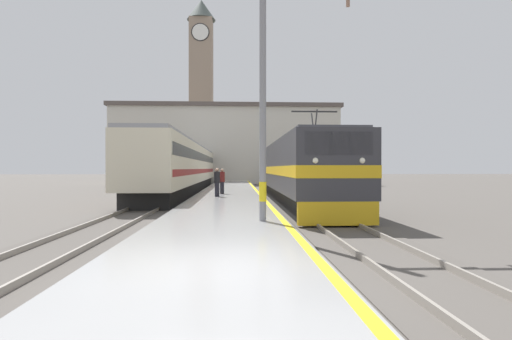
{
  "coord_description": "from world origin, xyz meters",
  "views": [
    {
      "loc": [
        0.48,
        -6.72,
        2.02
      ],
      "look_at": [
        1.85,
        21.6,
        1.9
      ],
      "focal_mm": 28.0,
      "sensor_mm": 36.0,
      "label": 1
    }
  ],
  "objects_px": {
    "catenary_mast": "(268,89)",
    "clock_tower": "(201,86)",
    "locomotive_train": "(299,172)",
    "person_on_platform": "(217,182)",
    "passenger_train": "(193,167)",
    "second_waiting_passenger": "(222,181)"
  },
  "relations": [
    {
      "from": "passenger_train",
      "to": "catenary_mast",
      "type": "xyz_separation_m",
      "value": [
        5.38,
        -28.49,
        2.27
      ]
    },
    {
      "from": "locomotive_train",
      "to": "catenary_mast",
      "type": "bearing_deg",
      "value": -104.47
    },
    {
      "from": "person_on_platform",
      "to": "clock_tower",
      "type": "bearing_deg",
      "value": 96.24
    },
    {
      "from": "catenary_mast",
      "to": "clock_tower",
      "type": "xyz_separation_m",
      "value": [
        -6.65,
        52.41,
        10.91
      ]
    },
    {
      "from": "person_on_platform",
      "to": "locomotive_train",
      "type": "bearing_deg",
      "value": -12.9
    },
    {
      "from": "locomotive_train",
      "to": "clock_tower",
      "type": "xyz_separation_m",
      "value": [
        -9.12,
        42.84,
        13.52
      ]
    },
    {
      "from": "locomotive_train",
      "to": "person_on_platform",
      "type": "xyz_separation_m",
      "value": [
        -4.55,
        1.04,
        -0.58
      ]
    },
    {
      "from": "locomotive_train",
      "to": "catenary_mast",
      "type": "height_order",
      "value": "catenary_mast"
    },
    {
      "from": "catenary_mast",
      "to": "clock_tower",
      "type": "height_order",
      "value": "clock_tower"
    },
    {
      "from": "passenger_train",
      "to": "catenary_mast",
      "type": "bearing_deg",
      "value": -79.3
    },
    {
      "from": "passenger_train",
      "to": "clock_tower",
      "type": "distance_m",
      "value": 27.34
    },
    {
      "from": "passenger_train",
      "to": "clock_tower",
      "type": "relative_size",
      "value": 1.55
    },
    {
      "from": "second_waiting_passenger",
      "to": "clock_tower",
      "type": "bearing_deg",
      "value": 96.9
    },
    {
      "from": "passenger_train",
      "to": "clock_tower",
      "type": "height_order",
      "value": "clock_tower"
    },
    {
      "from": "locomotive_train",
      "to": "second_waiting_passenger",
      "type": "height_order",
      "value": "locomotive_train"
    },
    {
      "from": "catenary_mast",
      "to": "person_on_platform",
      "type": "relative_size",
      "value": 4.83
    },
    {
      "from": "passenger_train",
      "to": "second_waiting_passenger",
      "type": "xyz_separation_m",
      "value": [
        3.5,
        -15.49,
        -0.94
      ]
    },
    {
      "from": "locomotive_train",
      "to": "person_on_platform",
      "type": "distance_m",
      "value": 4.7
    },
    {
      "from": "passenger_train",
      "to": "person_on_platform",
      "type": "distance_m",
      "value": 18.2
    },
    {
      "from": "locomotive_train",
      "to": "catenary_mast",
      "type": "xyz_separation_m",
      "value": [
        -2.47,
        -9.57,
        2.61
      ]
    },
    {
      "from": "passenger_train",
      "to": "person_on_platform",
      "type": "bearing_deg",
      "value": -79.54
    },
    {
      "from": "catenary_mast",
      "to": "person_on_platform",
      "type": "bearing_deg",
      "value": 101.09
    }
  ]
}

